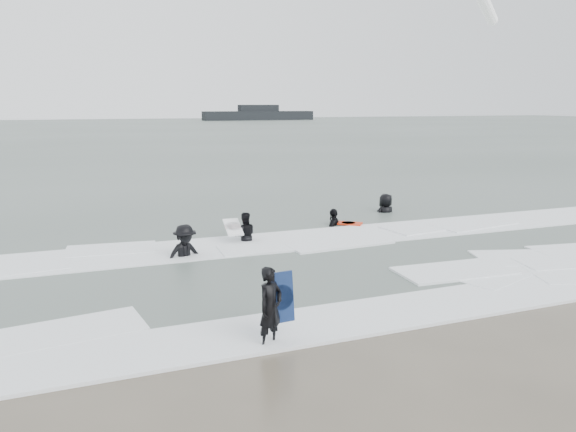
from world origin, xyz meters
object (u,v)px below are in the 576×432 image
object	(u,v)px
surfer_right_far	(385,213)
vessel_horizon	(258,115)
surfer_centre	(271,346)
surfer_right_near	(334,226)
surfer_breaker	(185,259)
surfer_wading	(245,242)

from	to	relation	value
surfer_right_far	vessel_horizon	bearing A→B (deg)	-118.34
surfer_centre	surfer_right_near	size ratio (longest dim) A/B	0.85
surfer_breaker	vessel_horizon	distance (m)	137.88
surfer_wading	surfer_right_far	world-z (taller)	surfer_right_far
surfer_right_near	surfer_right_far	world-z (taller)	surfer_right_far
surfer_centre	surfer_right_near	world-z (taller)	surfer_right_near
surfer_breaker	surfer_wading	bearing A→B (deg)	15.43
surfer_right_near	vessel_horizon	bearing A→B (deg)	-153.24
surfer_right_near	vessel_horizon	distance (m)	133.72
surfer_right_far	surfer_wading	bearing A→B (deg)	8.72
surfer_centre	vessel_horizon	bearing A→B (deg)	43.52
surfer_centre	surfer_wading	xyz separation A→B (m)	(1.77, 7.78, 0.00)
surfer_centre	surfer_wading	bearing A→B (deg)	48.24
surfer_right_near	surfer_right_far	xyz separation A→B (m)	(3.05, 1.52, 0.00)
surfer_centre	surfer_wading	world-z (taller)	surfer_wading
surfer_breaker	vessel_horizon	bearing A→B (deg)	55.48
surfer_centre	surfer_right_far	distance (m)	13.52
surfer_breaker	vessel_horizon	size ratio (longest dim) A/B	0.06
surfer_wading	surfer_right_far	distance (m)	7.29
surfer_breaker	surfer_right_near	xyz separation A→B (m)	(5.89, 2.51, 0.00)
surfer_centre	surfer_breaker	size ratio (longest dim) A/B	0.82
surfer_centre	vessel_horizon	xyz separation A→B (m)	(43.28, 137.22, 1.51)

